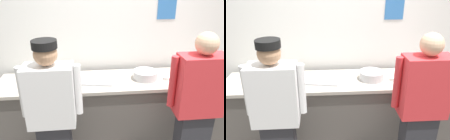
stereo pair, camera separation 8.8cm
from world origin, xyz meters
TOP-DOWN VIEW (x-y plane):
  - wall_back at (0.00, 0.79)m, footprint 4.74×0.11m
  - prep_counter at (0.00, 0.34)m, footprint 3.02×0.64m
  - chef_near_left at (-0.74, -0.32)m, footprint 0.59×0.24m
  - chef_center at (0.70, -0.33)m, footprint 0.60×0.24m
  - plate_stack_front at (0.85, 0.44)m, footprint 0.22×0.22m
  - plate_stack_rear at (-0.88, 0.45)m, footprint 0.19×0.19m
  - mixing_bowl_steel at (0.32, 0.33)m, footprint 0.30×0.30m
  - sheet_tray at (-0.31, 0.35)m, footprint 0.50×0.42m
  - squeeze_bottle_primary at (-0.75, 0.37)m, footprint 0.05×0.05m
  - ramekin_yellow_sauce at (1.11, 0.39)m, footprint 0.08×0.08m
  - ramekin_green_sauce at (-1.08, 0.37)m, footprint 0.09×0.09m
  - ramekin_red_sauce at (0.60, 0.28)m, footprint 0.10×0.10m

SIDE VIEW (x-z plane):
  - prep_counter at x=0.00m, z-range 0.00..0.89m
  - chef_near_left at x=-0.74m, z-range 0.05..1.66m
  - chef_center at x=0.70m, z-range 0.05..1.69m
  - sheet_tray at x=-0.31m, z-range 0.89..0.91m
  - ramekin_green_sauce at x=-1.08m, z-range 0.89..0.93m
  - ramekin_red_sauce at x=0.60m, z-range 0.89..0.93m
  - ramekin_yellow_sauce at x=1.11m, z-range 0.89..0.94m
  - plate_stack_front at x=0.85m, z-range 0.89..0.95m
  - plate_stack_rear at x=-0.88m, z-range 0.89..0.96m
  - mixing_bowl_steel at x=0.32m, z-range 0.89..1.00m
  - squeeze_bottle_primary at x=-0.75m, z-range 0.89..1.09m
  - wall_back at x=0.00m, z-range 0.00..2.91m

